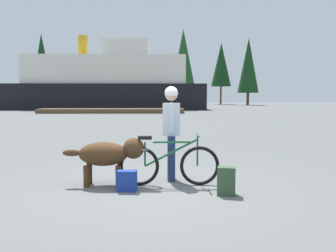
# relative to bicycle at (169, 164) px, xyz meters

# --- Properties ---
(ground_plane) EXTENTS (160.00, 160.00, 0.00)m
(ground_plane) POSITION_rel_bicycle_xyz_m (-0.22, -0.21, -0.38)
(ground_plane) COLOR #595B5B
(bicycle) EXTENTS (1.75, 0.44, 0.90)m
(bicycle) POSITION_rel_bicycle_xyz_m (0.00, 0.00, 0.00)
(bicycle) COLOR black
(bicycle) RESTS_ON ground_plane
(person_cyclist) EXTENTS (0.32, 0.53, 1.75)m
(person_cyclist) POSITION_rel_bicycle_xyz_m (0.06, 0.40, 0.68)
(person_cyclist) COLOR navy
(person_cyclist) RESTS_ON ground_plane
(dog) EXTENTS (1.43, 0.49, 0.84)m
(dog) POSITION_rel_bicycle_xyz_m (-1.05, 0.05, 0.18)
(dog) COLOR #472D19
(dog) RESTS_ON ground_plane
(backpack) EXTENTS (0.32, 0.26, 0.45)m
(backpack) POSITION_rel_bicycle_xyz_m (0.90, -0.64, -0.15)
(backpack) COLOR #334C33
(backpack) RESTS_ON ground_plane
(handbag_pannier) EXTENTS (0.34, 0.21, 0.34)m
(handbag_pannier) POSITION_rel_bicycle_xyz_m (-0.70, -0.37, -0.21)
(handbag_pannier) COLOR navy
(handbag_pannier) RESTS_ON ground_plane
(dock_pier) EXTENTS (13.10, 2.39, 0.40)m
(dock_pier) POSITION_rel_bicycle_xyz_m (-4.57, 27.15, -0.18)
(dock_pier) COLOR brown
(dock_pier) RESTS_ON ground_plane
(ferry_boat) EXTENTS (22.65, 7.03, 8.50)m
(ferry_boat) POSITION_rel_bicycle_xyz_m (-6.28, 36.92, 2.59)
(ferry_boat) COLOR black
(ferry_boat) RESTS_ON ground_plane
(sailboat_moored) EXTENTS (8.14, 2.28, 9.42)m
(sailboat_moored) POSITION_rel_bicycle_xyz_m (-5.66, 39.17, 0.12)
(sailboat_moored) COLOR silver
(sailboat_moored) RESTS_ON ground_plane
(pine_tree_far_left) EXTENTS (3.17, 3.17, 11.33)m
(pine_tree_far_left) POSITION_rel_bicycle_xyz_m (-18.83, 52.42, 6.56)
(pine_tree_far_left) COLOR #4C331E
(pine_tree_far_left) RESTS_ON ground_plane
(pine_tree_center) EXTENTS (3.88, 3.88, 12.63)m
(pine_tree_center) POSITION_rel_bicycle_xyz_m (3.74, 55.47, 7.50)
(pine_tree_center) COLOR #4C331E
(pine_tree_center) RESTS_ON ground_plane
(pine_tree_far_right) EXTENTS (3.54, 3.54, 11.22)m
(pine_tree_far_right) POSITION_rel_bicycle_xyz_m (14.67, 55.32, 6.25)
(pine_tree_far_right) COLOR #4C331E
(pine_tree_far_right) RESTS_ON ground_plane
(pine_tree_mid_back) EXTENTS (3.63, 3.63, 11.06)m
(pine_tree_mid_back) POSITION_rel_bicycle_xyz_m (10.90, 60.21, 6.77)
(pine_tree_mid_back) COLOR #4C331E
(pine_tree_mid_back) RESTS_ON ground_plane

